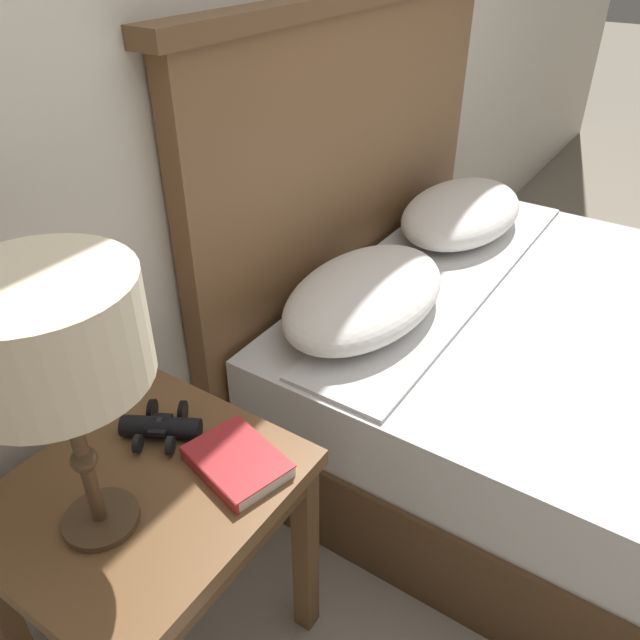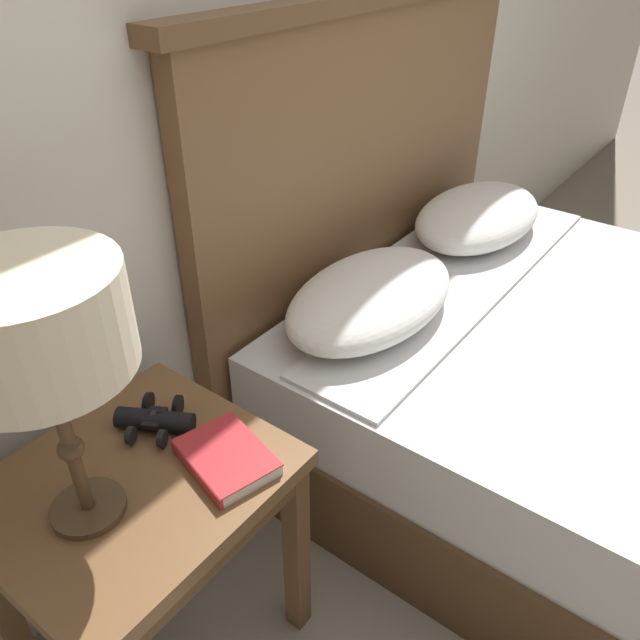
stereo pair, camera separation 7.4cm
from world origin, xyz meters
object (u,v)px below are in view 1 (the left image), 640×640
at_px(table_lamp, 48,338).
at_px(bed, 599,386).
at_px(binoculars_pair, 161,427).
at_px(nightstand, 149,518).
at_px(book_on_nightstand, 236,462).

bearing_deg(table_lamp, bed, -26.06).
xyz_separation_m(bed, binoculars_pair, (-1.03, 0.68, 0.30)).
bearing_deg(nightstand, book_on_nightstand, -40.66).
xyz_separation_m(book_on_nightstand, binoculars_pair, (-0.02, 0.18, 0.01)).
distance_m(nightstand, bed, 1.32).
relative_size(book_on_nightstand, binoculars_pair, 1.34).
bearing_deg(table_lamp, binoculars_pair, 17.72).
bearing_deg(table_lamp, book_on_nightstand, -26.69).
height_order(nightstand, bed, bed).
distance_m(nightstand, binoculars_pair, 0.17).
distance_m(bed, book_on_nightstand, 1.17).
relative_size(table_lamp, book_on_nightstand, 2.25).
relative_size(bed, binoculars_pair, 12.03).
height_order(table_lamp, book_on_nightstand, table_lamp).
relative_size(table_lamp, binoculars_pair, 3.02).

